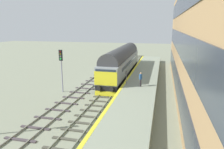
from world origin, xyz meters
TOP-DOWN VIEW (x-y plane):
  - ground_plane at (0.00, 0.00)m, footprint 140.00×140.00m
  - track_main at (0.00, -0.00)m, footprint 2.50×60.00m
  - track_adjacent_west at (-3.29, -0.00)m, footprint 2.50×60.00m
  - station_platform at (3.60, 0.00)m, footprint 4.00×44.00m
  - station_building at (10.12, -2.44)m, footprint 4.97×41.59m
  - diesel_locomotive at (0.00, 5.38)m, footprint 2.74×18.97m
  - signal_post_mid at (-5.44, -3.67)m, footprint 0.44×0.22m
  - platform_number_sign at (2.07, -2.27)m, footprint 0.10×0.44m
  - waiting_passenger at (3.78, -2.52)m, footprint 0.38×0.51m

SIDE VIEW (x-z plane):
  - ground_plane at x=0.00m, z-range 0.00..0.00m
  - track_main at x=0.00m, z-range -0.02..0.13m
  - track_adjacent_west at x=-3.29m, z-range -0.02..0.13m
  - station_platform at x=3.60m, z-range 0.00..1.01m
  - waiting_passenger at x=3.78m, z-range 1.17..2.81m
  - platform_number_sign at x=2.07m, z-range 1.30..2.96m
  - diesel_locomotive at x=0.00m, z-range 0.14..4.83m
  - signal_post_mid at x=-5.44m, z-range 0.76..5.85m
  - station_building at x=10.12m, z-range 0.00..11.84m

